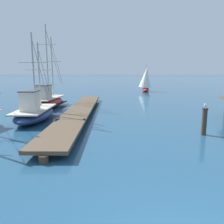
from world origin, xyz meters
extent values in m
cube|color=brown|center=(-4.85, 13.39, 0.37)|extent=(3.03, 18.07, 0.16)
cylinder|color=#3D3023|center=(-4.23, 4.41, 0.15)|extent=(0.36, 0.36, 0.29)
cylinder|color=#3D3023|center=(-4.54, 8.90, 0.15)|extent=(0.36, 0.36, 0.29)
cylinder|color=#3D3023|center=(-4.85, 13.39, 0.15)|extent=(0.36, 0.36, 0.29)
cylinder|color=#3D3023|center=(-5.16, 17.87, 0.15)|extent=(0.36, 0.36, 0.29)
cylinder|color=#3D3023|center=(-5.46, 22.36, 0.15)|extent=(0.36, 0.36, 0.29)
cube|color=#333338|center=(-5.40, 9.74, 0.49)|extent=(0.13, 0.21, 0.08)
cube|color=#333338|center=(-3.80, 9.85, 0.49)|extent=(0.13, 0.21, 0.08)
ellipsoid|color=#AD2823|center=(-8.60, 16.97, 0.46)|extent=(2.17, 5.30, 0.93)
cube|color=#B2AD9E|center=(-8.60, 16.97, 0.89)|extent=(1.92, 4.76, 0.08)
cube|color=black|center=(-8.60, 16.97, 0.26)|extent=(2.19, 5.19, 0.08)
cube|color=#B7B2A8|center=(-8.62, 16.19, 1.50)|extent=(0.95, 1.47, 1.14)
cube|color=#3D3D42|center=(-8.62, 16.19, 2.10)|extent=(1.03, 1.58, 0.06)
cylinder|color=#B2ADA3|center=(-8.59, 17.23, 4.17)|extent=(0.11, 0.11, 6.48)
cylinder|color=#B2ADA3|center=(-8.59, 17.23, 5.69)|extent=(1.81, 0.12, 0.06)
cylinder|color=#333338|center=(-8.53, 18.98, 4.49)|extent=(0.13, 3.36, 4.79)
cylinder|color=#B2ADA3|center=(-8.55, 18.41, 3.69)|extent=(0.11, 0.11, 5.53)
cylinder|color=#B2ADA3|center=(-8.55, 18.41, 4.21)|extent=(1.81, 0.12, 0.06)
cylinder|color=#333338|center=(-8.50, 19.90, 3.97)|extent=(0.11, 2.87, 4.09)
ellipsoid|color=navy|center=(-7.47, 11.32, 0.42)|extent=(2.50, 5.28, 0.83)
cube|color=#B2AD9E|center=(-7.47, 11.32, 0.79)|extent=(2.21, 4.75, 0.08)
cube|color=silver|center=(-7.41, 10.55, 1.44)|extent=(1.05, 1.19, 1.21)
cube|color=#3D3D42|center=(-7.41, 10.55, 2.08)|extent=(1.14, 1.28, 0.06)
cylinder|color=#B2ADA3|center=(-7.49, 11.58, 3.31)|extent=(0.11, 0.11, 4.95)
cylinder|color=#B2ADA3|center=(-7.49, 11.58, 3.89)|extent=(1.88, 0.21, 0.06)
cylinder|color=#333338|center=(-7.60, 12.91, 3.56)|extent=(0.23, 2.57, 3.67)
cylinder|color=#B2ADA3|center=(-7.58, 12.73, 3.06)|extent=(0.11, 0.11, 4.45)
cylinder|color=#B2ADA3|center=(-7.58, 12.73, 3.41)|extent=(1.88, 0.21, 0.06)
cylinder|color=#333338|center=(-7.68, 13.92, 3.28)|extent=(0.21, 2.31, 3.29)
cylinder|color=#3D3023|center=(2.81, 8.65, 0.72)|extent=(0.26, 0.26, 1.43)
cylinder|color=#28282D|center=(2.81, 8.65, 1.40)|extent=(0.30, 0.30, 0.06)
cylinder|color=gold|center=(2.83, 8.64, 1.47)|extent=(0.01, 0.01, 0.07)
cylinder|color=gold|center=(2.79, 8.66, 1.47)|extent=(0.01, 0.01, 0.07)
ellipsoid|color=white|center=(2.81, 8.65, 1.57)|extent=(0.25, 0.30, 0.13)
ellipsoid|color=silver|center=(2.87, 8.64, 1.58)|extent=(0.16, 0.22, 0.09)
ellipsoid|color=#383838|center=(2.92, 8.73, 1.58)|extent=(0.06, 0.07, 0.04)
ellipsoid|color=silver|center=(2.77, 8.70, 1.58)|extent=(0.16, 0.22, 0.09)
ellipsoid|color=#383838|center=(2.84, 8.79, 1.58)|extent=(0.06, 0.07, 0.04)
cone|color=white|center=(2.89, 8.78, 1.57)|extent=(0.10, 0.11, 0.07)
sphere|color=white|center=(2.75, 8.55, 1.66)|extent=(0.08, 0.08, 0.08)
cone|color=gold|center=(2.72, 8.51, 1.65)|extent=(0.04, 0.05, 0.02)
ellipsoid|color=#AD2823|center=(1.60, 34.20, 0.30)|extent=(1.52, 3.97, 0.60)
cylinder|color=#B2ADA3|center=(1.61, 34.30, 2.48)|extent=(0.08, 0.08, 3.76)
cone|color=silver|center=(1.57, 33.95, 2.29)|extent=(2.46, 2.17, 3.38)
camera|label=1|loc=(-1.15, -3.17, 3.34)|focal=36.14mm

